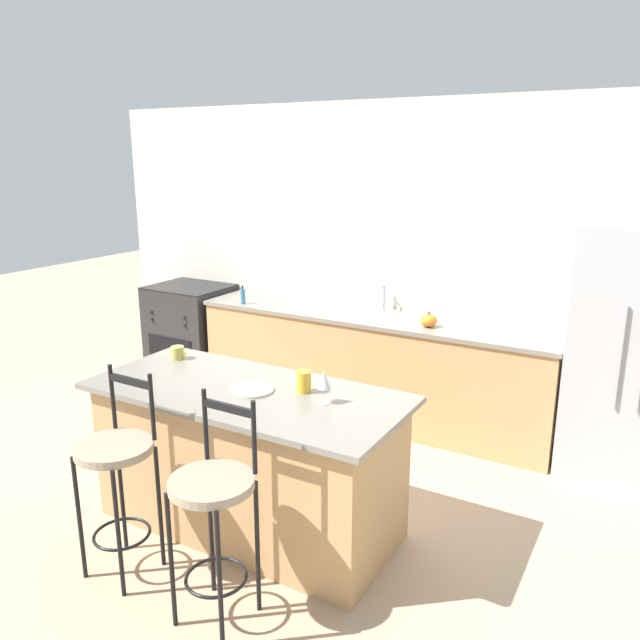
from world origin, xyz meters
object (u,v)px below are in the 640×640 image
at_px(refrigerator, 635,357).
at_px(soap_bottle, 243,296).
at_px(coffee_mug, 178,353).
at_px(dinner_plate, 253,390).
at_px(bar_stool_near, 117,468).
at_px(tumbler_cup, 304,382).
at_px(pumpkin_decoration, 429,321).
at_px(bar_stool_far, 214,505).
at_px(wine_glass, 324,380).
at_px(oven_range, 192,332).

distance_m(refrigerator, soap_bottle, 3.23).
bearing_deg(soap_bottle, coffee_mug, -69.89).
distance_m(dinner_plate, soap_bottle, 2.13).
relative_size(bar_stool_near, coffee_mug, 9.72).
bearing_deg(bar_stool_near, tumbler_cup, 52.05).
xyz_separation_m(refrigerator, pumpkin_decoration, (-1.48, -0.07, 0.08)).
relative_size(bar_stool_far, pumpkin_decoration, 8.78).
bearing_deg(pumpkin_decoration, tumbler_cup, -95.59).
distance_m(refrigerator, wine_glass, 2.31).
relative_size(bar_stool_far, coffee_mug, 9.72).
height_order(refrigerator, dinner_plate, refrigerator).
bearing_deg(wine_glass, soap_bottle, 137.59).
height_order(bar_stool_far, pumpkin_decoration, bar_stool_far).
bearing_deg(oven_range, tumbler_cup, -35.73).
bearing_deg(soap_bottle, oven_range, 166.28).
height_order(bar_stool_near, dinner_plate, bar_stool_near).
bearing_deg(oven_range, bar_stool_far, -46.99).
bearing_deg(bar_stool_near, oven_range, 124.09).
height_order(bar_stool_near, coffee_mug, bar_stool_near).
xyz_separation_m(wine_glass, soap_bottle, (-1.77, 1.62, -0.05)).
xyz_separation_m(tumbler_cup, soap_bottle, (-1.59, 1.53, 0.03)).
relative_size(bar_stool_near, dinner_plate, 4.57).
xyz_separation_m(bar_stool_far, dinner_plate, (-0.29, 0.73, 0.29)).
xyz_separation_m(bar_stool_far, tumbler_cup, (-0.02, 0.87, 0.34)).
xyz_separation_m(oven_range, tumbler_cup, (2.40, -1.73, 0.49)).
distance_m(bar_stool_near, pumpkin_decoration, 2.64).
bearing_deg(soap_bottle, wine_glass, -42.41).
xyz_separation_m(dinner_plate, pumpkin_decoration, (0.43, 1.78, 0.06)).
xyz_separation_m(refrigerator, oven_range, (-4.04, 0.03, -0.42)).
xyz_separation_m(oven_range, bar_stool_near, (1.74, -2.58, 0.15)).
distance_m(coffee_mug, soap_bottle, 1.53).
bearing_deg(bar_stool_far, oven_range, 133.01).
xyz_separation_m(refrigerator, dinner_plate, (-1.91, -1.84, 0.01)).
bearing_deg(dinner_plate, refrigerator, 44.01).
bearing_deg(bar_stool_far, bar_stool_near, 177.90).
bearing_deg(coffee_mug, tumbler_cup, -4.88).
bearing_deg(bar_stool_near, bar_stool_far, -2.10).
height_order(bar_stool_near, tumbler_cup, bar_stool_near).
bearing_deg(dinner_plate, pumpkin_decoration, 76.38).
bearing_deg(dinner_plate, soap_bottle, 128.27).
height_order(dinner_plate, pumpkin_decoration, pumpkin_decoration).
bearing_deg(bar_stool_far, wine_glass, 78.41).
relative_size(tumbler_cup, soap_bottle, 0.77).
xyz_separation_m(wine_glass, coffee_mug, (-1.24, 0.18, -0.09)).
distance_m(dinner_plate, coffee_mug, 0.82).
distance_m(pumpkin_decoration, soap_bottle, 1.75).
relative_size(wine_glass, coffee_mug, 1.63).
height_order(wine_glass, pumpkin_decoration, wine_glass).
height_order(oven_range, bar_stool_near, bar_stool_near).
height_order(dinner_plate, coffee_mug, coffee_mug).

